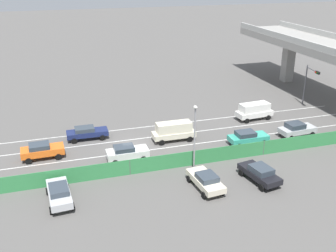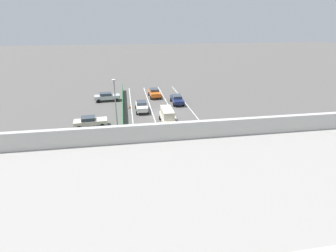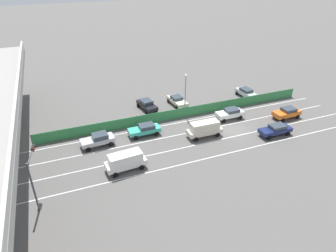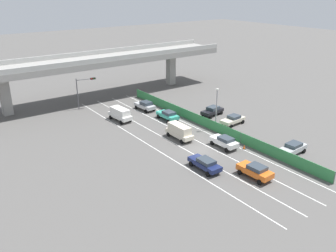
{
  "view_description": "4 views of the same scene",
  "coord_description": "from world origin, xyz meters",
  "px_view_note": "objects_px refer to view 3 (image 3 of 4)",
  "views": [
    {
      "loc": [
        38.91,
        -7.89,
        18.66
      ],
      "look_at": [
        -1.28,
        4.55,
        1.32
      ],
      "focal_mm": 41.82,
      "sensor_mm": 36.0,
      "label": 1
    },
    {
      "loc": [
        5.61,
        38.61,
        13.37
      ],
      "look_at": [
        0.44,
        7.94,
        0.86
      ],
      "focal_mm": 27.24,
      "sensor_mm": 36.0,
      "label": 2
    },
    {
      "loc": [
        -31.73,
        22.85,
        22.0
      ],
      "look_at": [
        2.66,
        9.23,
        1.14
      ],
      "focal_mm": 32.3,
      "sensor_mm": 36.0,
      "label": 3
    },
    {
      "loc": [
        -30.17,
        -33.77,
        21.28
      ],
      "look_at": [
        -0.49,
        7.0,
        1.46
      ],
      "focal_mm": 38.27,
      "sensor_mm": 36.0,
      "label": 4
    }
  ],
  "objects_px": {
    "car_taxi_orange": "(287,112)",
    "traffic_light": "(33,170)",
    "parked_wagon_silver": "(246,93)",
    "parked_sedan_dark": "(147,104)",
    "car_van_cream": "(205,128)",
    "car_van_white": "(126,161)",
    "car_sedan_white": "(230,113)",
    "car_sedan_navy": "(276,129)",
    "car_taxi_teal": "(145,129)",
    "car_sedan_silver": "(98,139)",
    "traffic_cone": "(234,110)",
    "parked_sedan_cream": "(177,100)",
    "street_lamp": "(185,91)"
  },
  "relations": [
    {
      "from": "car_sedan_navy",
      "to": "car_taxi_teal",
      "type": "bearing_deg",
      "value": 68.45
    },
    {
      "from": "car_van_white",
      "to": "parked_sedan_cream",
      "type": "relative_size",
      "value": 1.06
    },
    {
      "from": "car_sedan_white",
      "to": "parked_sedan_cream",
      "type": "distance_m",
      "value": 9.4
    },
    {
      "from": "car_taxi_orange",
      "to": "parked_sedan_cream",
      "type": "relative_size",
      "value": 0.95
    },
    {
      "from": "car_sedan_silver",
      "to": "parked_wagon_silver",
      "type": "bearing_deg",
      "value": -77.43
    },
    {
      "from": "car_taxi_teal",
      "to": "car_sedan_navy",
      "type": "bearing_deg",
      "value": -111.55
    },
    {
      "from": "parked_sedan_dark",
      "to": "traffic_light",
      "type": "distance_m",
      "value": 23.73
    },
    {
      "from": "traffic_cone",
      "to": "parked_sedan_cream",
      "type": "bearing_deg",
      "value": 53.81
    },
    {
      "from": "parked_wagon_silver",
      "to": "parked_sedan_dark",
      "type": "distance_m",
      "value": 18.03
    },
    {
      "from": "car_van_cream",
      "to": "parked_sedan_dark",
      "type": "bearing_deg",
      "value": 23.42
    },
    {
      "from": "car_sedan_white",
      "to": "street_lamp",
      "type": "distance_m",
      "value": 7.72
    },
    {
      "from": "traffic_cone",
      "to": "car_sedan_navy",
      "type": "bearing_deg",
      "value": -171.38
    },
    {
      "from": "traffic_light",
      "to": "street_lamp",
      "type": "relative_size",
      "value": 0.86
    },
    {
      "from": "car_van_cream",
      "to": "parked_sedan_dark",
      "type": "relative_size",
      "value": 1.05
    },
    {
      "from": "car_sedan_silver",
      "to": "car_van_white",
      "type": "xyz_separation_m",
      "value": [
        -6.36,
        -2.09,
        0.31
      ]
    },
    {
      "from": "parked_wagon_silver",
      "to": "car_sedan_navy",
      "type": "bearing_deg",
      "value": 163.58
    },
    {
      "from": "car_sedan_white",
      "to": "traffic_cone",
      "type": "distance_m",
      "value": 2.86
    },
    {
      "from": "car_van_cream",
      "to": "car_taxi_orange",
      "type": "relative_size",
      "value": 1.12
    },
    {
      "from": "car_taxi_orange",
      "to": "traffic_light",
      "type": "xyz_separation_m",
      "value": [
        -5.61,
        35.98,
        3.13
      ]
    },
    {
      "from": "car_sedan_silver",
      "to": "street_lamp",
      "type": "xyz_separation_m",
      "value": [
        4.04,
        -14.38,
        3.16
      ]
    },
    {
      "from": "car_sedan_silver",
      "to": "car_taxi_orange",
      "type": "bearing_deg",
      "value": -95.77
    },
    {
      "from": "car_sedan_navy",
      "to": "car_van_white",
      "type": "bearing_deg",
      "value": 89.91
    },
    {
      "from": "parked_sedan_dark",
      "to": "street_lamp",
      "type": "bearing_deg",
      "value": -128.3
    },
    {
      "from": "parked_sedan_dark",
      "to": "car_taxi_orange",
      "type": "bearing_deg",
      "value": -119.53
    },
    {
      "from": "car_sedan_silver",
      "to": "car_sedan_white",
      "type": "xyz_separation_m",
      "value": [
        0.18,
        -20.27,
        -0.0
      ]
    },
    {
      "from": "car_van_white",
      "to": "parked_wagon_silver",
      "type": "height_order",
      "value": "car_van_white"
    },
    {
      "from": "car_sedan_white",
      "to": "car_van_white",
      "type": "height_order",
      "value": "car_van_white"
    },
    {
      "from": "car_van_cream",
      "to": "traffic_light",
      "type": "bearing_deg",
      "value": 104.16
    },
    {
      "from": "car_van_cream",
      "to": "parked_sedan_dark",
      "type": "xyz_separation_m",
      "value": [
        11.05,
        4.79,
        -0.37
      ]
    },
    {
      "from": "car_taxi_teal",
      "to": "car_taxi_orange",
      "type": "bearing_deg",
      "value": -98.34
    },
    {
      "from": "car_van_white",
      "to": "parked_wagon_silver",
      "type": "distance_m",
      "value": 28.11
    },
    {
      "from": "parked_sedan_dark",
      "to": "street_lamp",
      "type": "relative_size",
      "value": 0.7
    },
    {
      "from": "traffic_light",
      "to": "parked_wagon_silver",
      "type": "bearing_deg",
      "value": -67.21
    },
    {
      "from": "car_sedan_navy",
      "to": "car_taxi_orange",
      "type": "height_order",
      "value": "car_taxi_orange"
    },
    {
      "from": "car_taxi_teal",
      "to": "traffic_light",
      "type": "distance_m",
      "value": 16.83
    },
    {
      "from": "parked_sedan_cream",
      "to": "car_taxi_teal",
      "type": "bearing_deg",
      "value": 132.41
    },
    {
      "from": "car_taxi_orange",
      "to": "parked_sedan_dark",
      "type": "relative_size",
      "value": 0.94
    },
    {
      "from": "car_van_white",
      "to": "traffic_cone",
      "type": "height_order",
      "value": "car_van_white"
    },
    {
      "from": "parked_sedan_cream",
      "to": "parked_wagon_silver",
      "type": "bearing_deg",
      "value": -97.26
    },
    {
      "from": "car_van_cream",
      "to": "car_taxi_teal",
      "type": "bearing_deg",
      "value": 65.89
    },
    {
      "from": "car_sedan_silver",
      "to": "traffic_cone",
      "type": "bearing_deg",
      "value": -84.73
    },
    {
      "from": "car_taxi_orange",
      "to": "parked_sedan_dark",
      "type": "bearing_deg",
      "value": 60.47
    },
    {
      "from": "car_sedan_navy",
      "to": "car_van_white",
      "type": "height_order",
      "value": "car_van_white"
    },
    {
      "from": "car_taxi_teal",
      "to": "traffic_light",
      "type": "height_order",
      "value": "traffic_light"
    },
    {
      "from": "car_taxi_orange",
      "to": "car_van_white",
      "type": "xyz_separation_m",
      "value": [
        -3.47,
        26.49,
        0.3
      ]
    },
    {
      "from": "car_sedan_navy",
      "to": "traffic_light",
      "type": "relative_size",
      "value": 0.82
    },
    {
      "from": "car_sedan_navy",
      "to": "car_sedan_silver",
      "type": "height_order",
      "value": "car_sedan_silver"
    },
    {
      "from": "car_van_white",
      "to": "street_lamp",
      "type": "relative_size",
      "value": 0.73
    },
    {
      "from": "car_van_white",
      "to": "car_sedan_white",
      "type": "bearing_deg",
      "value": -70.23
    },
    {
      "from": "car_sedan_white",
      "to": "parked_sedan_dark",
      "type": "relative_size",
      "value": 0.92
    }
  ]
}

